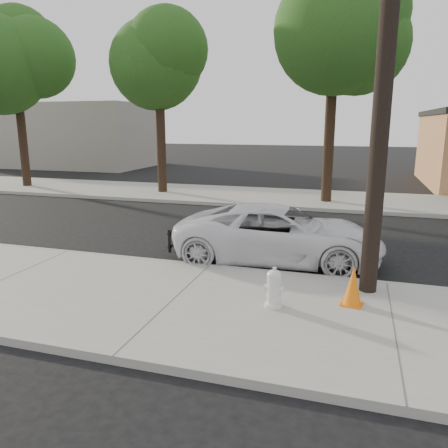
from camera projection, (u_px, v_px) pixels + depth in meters
The scene contains 12 objects.
ground at pixel (234, 248), 12.46m from camera, with size 120.00×120.00×0.00m, color black.
near_sidewalk at pixel (173, 303), 8.44m from camera, with size 90.00×4.40×0.15m, color gray.
far_sidewalk at pixel (283, 198), 20.36m from camera, with size 90.00×5.00×0.15m, color gray.
curb_near at pixel (210, 268), 10.49m from camera, with size 90.00×0.12×0.16m, color #9E9B93.
building_far at pixel (68, 135), 36.23m from camera, with size 14.00×8.00×5.00m, color gray.
utility_pole at pixel (386, 53), 7.86m from camera, with size 1.40×0.34×9.00m.
tree_a at pixel (16, 62), 22.24m from camera, with size 4.65×4.50×9.00m.
tree_b at pixel (161, 64), 20.24m from camera, with size 4.34×4.20×8.45m.
tree_c at pixel (340, 35), 17.39m from camera, with size 4.96×4.80×9.55m.
police_cruiser at pixel (279, 234), 11.10m from camera, with size 2.40×5.20×1.45m, color white.
fire_hydrant at pixel (274, 289), 8.03m from camera, with size 0.37×0.34×0.71m.
traffic_cone at pixel (353, 286), 8.11m from camera, with size 0.45×0.45×0.76m.
Camera 1 is at (3.25, -11.54, 3.47)m, focal length 35.00 mm.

